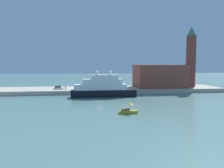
% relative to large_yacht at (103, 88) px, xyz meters
% --- Properties ---
extents(ground, '(400.00, 400.00, 0.00)m').
position_rel_large_yacht_xyz_m(ground, '(-1.81, -9.42, -3.30)').
color(ground, slate).
extents(quay_dock, '(110.00, 18.41, 1.68)m').
position_rel_large_yacht_xyz_m(quay_dock, '(-1.81, 15.78, -2.46)').
color(quay_dock, '#B7AD99').
rests_on(quay_dock, ground).
extents(large_yacht, '(24.11, 4.35, 11.77)m').
position_rel_large_yacht_xyz_m(large_yacht, '(0.00, 0.00, 0.00)').
color(large_yacht, black).
rests_on(large_yacht, ground).
extents(small_motorboat, '(4.60, 1.68, 2.83)m').
position_rel_large_yacht_xyz_m(small_motorboat, '(3.67, -29.77, -2.35)').
color(small_motorboat, '#B7991E').
rests_on(small_motorboat, ground).
extents(harbor_building, '(21.66, 15.16, 10.13)m').
position_rel_large_yacht_xyz_m(harbor_building, '(27.09, 15.46, 3.45)').
color(harbor_building, brown).
rests_on(harbor_building, quay_dock).
extents(bell_tower, '(4.23, 4.23, 27.43)m').
position_rel_large_yacht_xyz_m(bell_tower, '(42.22, 16.64, 13.22)').
color(bell_tower, brown).
rests_on(bell_tower, quay_dock).
extents(parked_car, '(3.97, 1.69, 1.38)m').
position_rel_large_yacht_xyz_m(parked_car, '(-17.27, 12.99, -1.03)').
color(parked_car, silver).
rests_on(parked_car, quay_dock).
extents(person_figure, '(0.36, 0.36, 1.64)m').
position_rel_large_yacht_xyz_m(person_figure, '(-14.15, 9.95, -0.86)').
color(person_figure, '#334C8C').
rests_on(person_figure, quay_dock).
extents(mooring_bollard, '(0.45, 0.45, 0.66)m').
position_rel_large_yacht_xyz_m(mooring_bollard, '(1.56, 8.20, -1.29)').
color(mooring_bollard, black).
rests_on(mooring_bollard, quay_dock).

